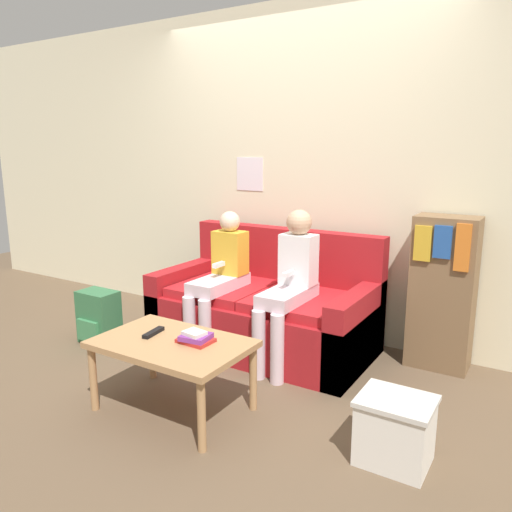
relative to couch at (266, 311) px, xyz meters
name	(u,v)px	position (x,y,z in m)	size (l,w,h in m)	color
ground_plane	(225,372)	(0.00, -0.55, -0.28)	(10.00, 10.00, 0.00)	brown
wall_back	(299,173)	(0.00, 0.51, 1.02)	(8.00, 0.06, 2.60)	beige
couch	(266,311)	(0.00, 0.00, 0.00)	(1.61, 0.85, 0.88)	maroon
coffee_table	(172,349)	(0.03, -1.10, 0.09)	(0.87, 0.57, 0.42)	#AD7F51
person_left	(220,275)	(-0.27, -0.21, 0.29)	(0.24, 0.57, 1.03)	silver
person_right	(290,281)	(0.30, -0.20, 0.32)	(0.24, 0.57, 1.08)	silver
tv_remote	(153,332)	(-0.14, -1.07, 0.15)	(0.06, 0.17, 0.02)	black
book_stack	(196,338)	(0.15, -1.04, 0.17)	(0.19, 0.16, 0.07)	red
bookshelf	(442,292)	(1.20, 0.33, 0.25)	(0.41, 0.28, 1.06)	brown
storage_box	(395,430)	(1.26, -0.92, -0.12)	(0.35, 0.29, 0.33)	silver
backpack	(99,317)	(-1.16, -0.61, -0.08)	(0.30, 0.23, 0.41)	#336B42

